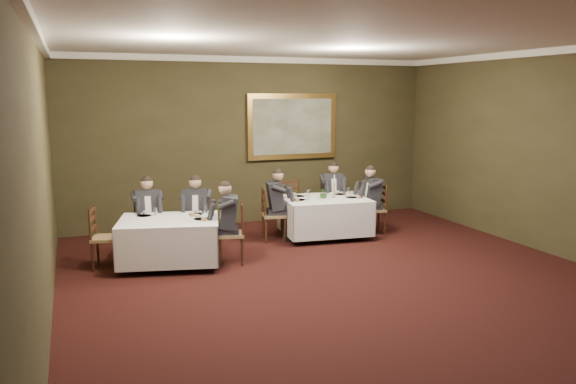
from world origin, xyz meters
TOP-DOWN VIEW (x-y plane):
  - ground at (0.00, 0.00)m, footprint 10.00×10.00m
  - ceiling at (0.00, 0.00)m, footprint 8.00×10.00m
  - back_wall at (0.00, 5.00)m, footprint 8.00×0.10m
  - left_wall at (-4.00, 0.00)m, footprint 0.10×10.00m
  - crown_molding at (0.00, 0.00)m, footprint 8.00×10.00m
  - table_main at (0.85, 3.23)m, footprint 1.75×1.41m
  - table_second at (-2.26, 2.45)m, footprint 1.82×1.54m
  - chair_main_backleft at (0.51, 4.10)m, footprint 0.50×0.48m
  - chair_main_backright at (1.37, 4.00)m, footprint 0.51×0.50m
  - diner_main_backright at (1.37, 3.99)m, footprint 0.49×0.55m
  - chair_main_endleft at (-0.17, 3.34)m, footprint 0.50×0.51m
  - diner_main_endleft at (-0.16, 3.34)m, footprint 0.55×0.48m
  - chair_main_endright at (1.86, 3.11)m, footprint 0.50×0.51m
  - diner_main_endright at (1.85, 3.11)m, footprint 0.55×0.49m
  - chair_sec_backleft at (-2.49, 3.34)m, footprint 0.44×0.42m
  - diner_sec_backleft at (-2.49, 3.33)m, footprint 0.42×0.48m
  - chair_sec_backright at (-1.66, 3.14)m, footprint 0.56×0.55m
  - diner_sec_backright at (-1.67, 3.13)m, footprint 0.54×0.59m
  - chair_sec_endright at (-1.30, 2.22)m, footprint 0.52×0.53m
  - diner_sec_endright at (-1.31, 2.22)m, footprint 0.57×0.51m
  - chair_sec_endleft at (-3.23, 2.69)m, footprint 0.52×0.53m
  - centerpiece at (0.82, 3.23)m, footprint 0.22×0.19m
  - candlestick at (1.03, 3.21)m, footprint 0.07×0.07m
  - place_setting_table_main at (0.51, 3.64)m, footprint 0.33×0.31m
  - place_setting_table_second at (-2.55, 2.90)m, footprint 0.33×0.31m
  - painting at (0.85, 4.94)m, footprint 2.03×0.09m

SIDE VIEW (x-z plane):
  - ground at x=0.00m, z-range 0.00..0.00m
  - chair_main_backleft at x=0.51m, z-range -0.22..0.78m
  - chair_main_backright at x=1.37m, z-range -0.22..0.78m
  - chair_main_endleft at x=-0.17m, z-range -0.22..0.78m
  - chair_main_endright at x=1.86m, z-range -0.22..0.78m
  - chair_sec_backleft at x=-2.49m, z-range -0.22..0.78m
  - chair_sec_backright at x=-1.66m, z-range -0.22..0.78m
  - chair_sec_endright at x=-1.30m, z-range -0.22..0.78m
  - chair_sec_endleft at x=-3.23m, z-range -0.22..0.78m
  - table_second at x=-2.26m, z-range 0.12..0.78m
  - table_main at x=0.85m, z-range 0.12..0.78m
  - diner_main_backright at x=1.37m, z-range -0.16..1.19m
  - diner_main_endleft at x=-0.16m, z-range -0.16..1.19m
  - diner_main_endright at x=1.85m, z-range -0.16..1.19m
  - diner_sec_backleft at x=-2.49m, z-range -0.16..1.19m
  - diner_sec_backright at x=-1.67m, z-range -0.16..1.19m
  - diner_sec_endright at x=-1.31m, z-range -0.16..1.19m
  - place_setting_table_main at x=0.51m, z-range 0.73..0.87m
  - place_setting_table_second at x=-2.55m, z-range 0.73..0.87m
  - centerpiece at x=0.82m, z-range 0.76..1.00m
  - candlestick at x=1.03m, z-range 0.70..1.17m
  - back_wall at x=0.00m, z-range 0.00..3.50m
  - left_wall at x=-4.00m, z-range 0.00..3.50m
  - painting at x=0.85m, z-range 1.34..2.75m
  - crown_molding at x=0.00m, z-range 3.38..3.50m
  - ceiling at x=0.00m, z-range 3.45..3.55m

